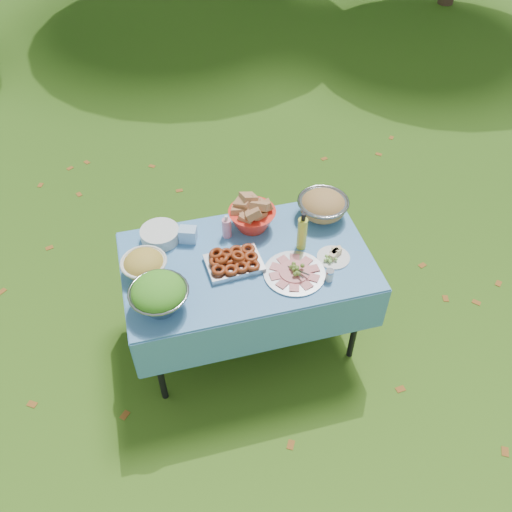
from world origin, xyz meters
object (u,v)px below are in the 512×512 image
at_px(salad_bowl, 159,294).
at_px(pasta_bowl_steel, 323,205).
at_px(bread_bowl, 252,215).
at_px(oil_bottle, 302,231).
at_px(charcuterie_platter, 295,269).
at_px(plate_stack, 160,235).
at_px(picnic_table, 248,301).

distance_m(salad_bowl, pasta_bowl_steel, 1.20).
xyz_separation_m(bread_bowl, oil_bottle, (0.24, -0.25, 0.03)).
height_order(salad_bowl, bread_bowl, salad_bowl).
xyz_separation_m(salad_bowl, charcuterie_platter, (0.78, 0.05, -0.06)).
bearing_deg(charcuterie_platter, bread_bowl, 106.60).
xyz_separation_m(plate_stack, pasta_bowl_steel, (1.03, -0.04, 0.05)).
xyz_separation_m(charcuterie_platter, oil_bottle, (0.11, 0.20, 0.09)).
bearing_deg(picnic_table, bread_bowl, 69.51).
bearing_deg(charcuterie_platter, oil_bottle, 62.46).
distance_m(pasta_bowl_steel, charcuterie_platter, 0.55).
bearing_deg(pasta_bowl_steel, picnic_table, -155.12).
distance_m(picnic_table, pasta_bowl_steel, 0.77).
xyz_separation_m(picnic_table, pasta_bowl_steel, (0.56, 0.26, 0.47)).
xyz_separation_m(picnic_table, bread_bowl, (0.10, 0.27, 0.48)).
bearing_deg(bread_bowl, oil_bottle, -46.33).
xyz_separation_m(picnic_table, oil_bottle, (0.34, 0.02, 0.51)).
bearing_deg(oil_bottle, pasta_bowl_steel, 47.74).
relative_size(picnic_table, oil_bottle, 5.48).
height_order(pasta_bowl_steel, charcuterie_platter, pasta_bowl_steel).
distance_m(picnic_table, salad_bowl, 0.76).
relative_size(bread_bowl, pasta_bowl_steel, 0.92).
bearing_deg(salad_bowl, charcuterie_platter, 3.57).
height_order(bread_bowl, pasta_bowl_steel, bread_bowl).
distance_m(picnic_table, bread_bowl, 0.56).
distance_m(salad_bowl, plate_stack, 0.54).
xyz_separation_m(salad_bowl, plate_stack, (0.07, 0.53, -0.07)).
relative_size(salad_bowl, bread_bowl, 1.08).
bearing_deg(picnic_table, oil_bottle, 3.43).
relative_size(charcuterie_platter, oil_bottle, 1.34).
distance_m(plate_stack, pasta_bowl_steel, 1.03).
distance_m(charcuterie_platter, oil_bottle, 0.25).
bearing_deg(bread_bowl, charcuterie_platter, -73.40).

